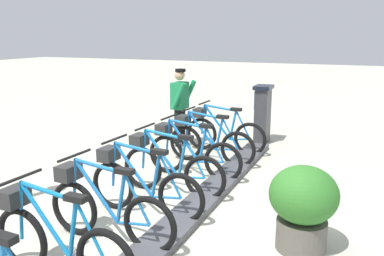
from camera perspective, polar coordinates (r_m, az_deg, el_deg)
The scene contains 12 objects.
ground_plane at distance 5.59m, azimuth -0.29°, elevation -12.14°, with size 60.00×60.00×0.00m, color beige.
dock_rail_base at distance 5.56m, azimuth -0.29°, elevation -11.68°, with size 0.44×7.35×0.10m, color #47474C.
payment_kiosk at distance 9.19m, azimuth 9.76°, elevation 2.05°, with size 0.36×0.52×1.28m.
bike_docked_0 at distance 8.39m, azimuth 4.17°, elevation -0.49°, with size 1.72×0.54×1.02m.
bike_docked_1 at distance 7.64m, azimuth 2.16°, elevation -1.80°, with size 1.72×0.54×1.02m.
bike_docked_2 at distance 6.91m, azimuth -0.29°, elevation -3.38°, with size 1.72×0.54×1.02m.
bike_docked_3 at distance 6.20m, azimuth -3.32°, elevation -5.32°, with size 1.72×0.54×1.02m.
bike_docked_4 at distance 5.52m, azimuth -7.14°, elevation -7.73°, with size 1.72×0.54×1.02m.
bike_docked_5 at distance 4.89m, azimuth -12.06°, elevation -10.74°, with size 1.72×0.54×1.02m.
bike_docked_6 at distance 4.31m, azimuth -18.50°, elevation -14.48°, with size 1.72×0.54×1.02m.
worker_near_rack at distance 8.74m, azimuth -1.65°, elevation 3.29°, with size 0.46×0.62×1.66m.
planter_bush at distance 4.75m, azimuth 15.17°, elevation -10.13°, with size 0.76×0.76×0.97m.
Camera 1 is at (-2.02, 4.64, 2.36)m, focal length 38.41 mm.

